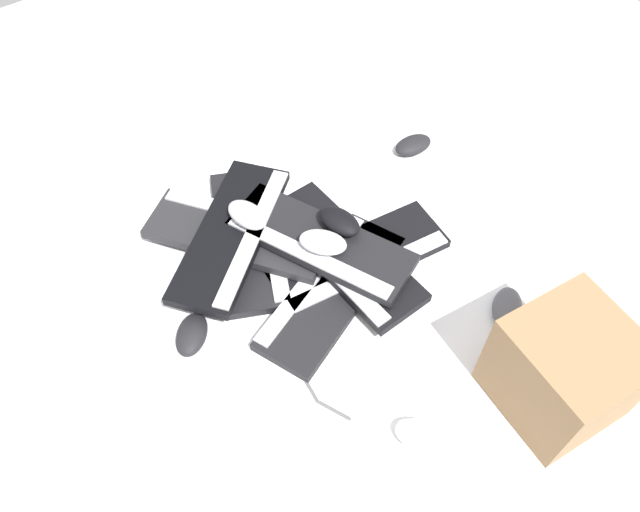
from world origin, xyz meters
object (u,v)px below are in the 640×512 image
Objects in this scene: keyboard_2 at (332,290)px; keyboard_6 at (320,243)px; keyboard_3 at (238,233)px; mouse_1 at (192,334)px; mouse_3 at (507,307)px; mouse_4 at (340,221)px; keyboard_5 at (232,234)px; mouse_0 at (247,215)px; mouse_5 at (413,145)px; mouse_6 at (422,436)px; keyboard_1 at (249,237)px; keyboard_0 at (358,258)px; cardboard_box at (565,370)px; mouse_2 at (323,242)px; keyboard_4 at (343,253)px.

keyboard_6 reaches higher than keyboard_2.
keyboard_3 is 4.04× the size of mouse_1.
mouse_4 reaches higher than mouse_3.
mouse_3 is (0.41, -0.51, -0.05)m from keyboard_5.
mouse_5 is (0.54, 0.02, -0.09)m from mouse_0.
mouse_3 is at bearing -53.16° from keyboard_3.
mouse_3 is 0.37m from mouse_6.
mouse_1 reaches higher than keyboard_1.
cardboard_box reaches higher than keyboard_0.
keyboard_6 is 0.07m from mouse_4.
mouse_2 reaches higher than keyboard_3.
keyboard_2 is at bearing -55.96° from mouse_4.
mouse_5 is (0.44, 0.19, -0.09)m from mouse_2.
keyboard_3 is 0.79m from cardboard_box.
keyboard_0 is 4.14× the size of mouse_1.
keyboard_0 is at bearing -40.71° from keyboard_5.
keyboard_5 is 0.21m from keyboard_6.
keyboard_1 is at bearing 12.76° from keyboard_5.
mouse_4 reaches higher than keyboard_4.
keyboard_3 is 0.04m from keyboard_5.
mouse_3 is 1.00× the size of mouse_6.
mouse_2 reaches higher than keyboard_4.
mouse_3 and mouse_6 have the same top height.
keyboard_3 is at bearing 129.69° from keyboard_6.
mouse_1 reaches higher than keyboard_2.
keyboard_1 is 0.25m from keyboard_2.
mouse_0 reaches higher than mouse_6.
cardboard_box reaches higher than mouse_5.
mouse_4 reaches higher than keyboard_2.
cardboard_box is (0.32, -0.72, 0.07)m from keyboard_3.
keyboard_5 is at bearing 136.68° from keyboard_4.
cardboard_box is at bearing -170.41° from mouse_0.
keyboard_0 is 4.14× the size of mouse_3.
mouse_6 reaches higher than keyboard_2.
cardboard_box is at bearing -66.15° from keyboard_3.
keyboard_0 is 4.14× the size of mouse_2.
keyboard_2 is 0.52m from cardboard_box.
keyboard_6 reaches higher than mouse_3.
keyboard_6 is 0.36m from mouse_1.
cardboard_box reaches higher than keyboard_6.
mouse_0 is (-0.18, 0.20, 0.10)m from keyboard_0.
keyboard_6 is at bearing 118.87° from mouse_2.
keyboard_5 is 0.95× the size of keyboard_6.
keyboard_6 reaches higher than keyboard_4.
keyboard_4 is (0.17, -0.20, 0.00)m from keyboard_3.
mouse_5 is at bearing 101.00° from mouse_4.
mouse_0 reaches higher than keyboard_3.
keyboard_5 is 0.25m from mouse_4.
mouse_2 is 0.57m from cardboard_box.
cardboard_box is (0.11, -0.50, 0.10)m from keyboard_0.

